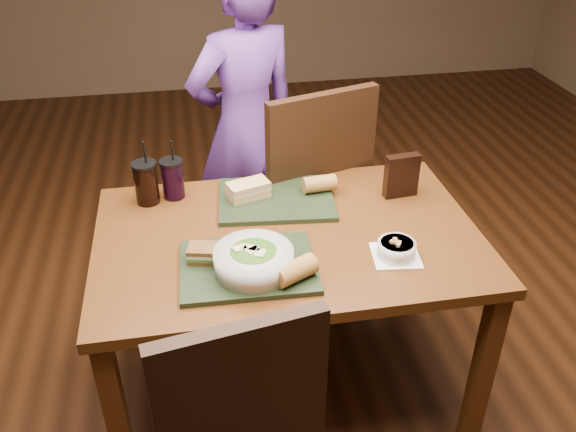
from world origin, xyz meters
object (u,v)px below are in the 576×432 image
at_px(dining_table, 288,255).
at_px(sandwich_near, 205,253).
at_px(salad_bowl, 254,259).
at_px(cup_berry, 173,179).
at_px(baguette_far, 319,184).
at_px(chip_bag, 401,176).
at_px(tray_near, 248,267).
at_px(sandwich_far, 248,190).
at_px(chair_far, 314,191).
at_px(soup_bowl, 396,249).
at_px(diner, 245,128).
at_px(baguette_near, 296,270).
at_px(tray_far, 276,199).
at_px(cup_cola, 146,183).

xyz_separation_m(dining_table, sandwich_near, (-0.29, -0.13, 0.13)).
bearing_deg(salad_bowl, cup_berry, 113.67).
relative_size(baguette_far, chip_bag, 0.74).
xyz_separation_m(tray_near, sandwich_far, (0.05, 0.41, 0.04)).
bearing_deg(chair_far, chip_bag, -53.60).
relative_size(chair_far, sandwich_near, 9.09).
bearing_deg(soup_bowl, chip_bag, 69.30).
xyz_separation_m(chair_far, cup_berry, (-0.58, -0.20, 0.22)).
relative_size(dining_table, soup_bowl, 7.79).
xyz_separation_m(diner, sandwich_near, (-0.25, -1.01, 0.03)).
bearing_deg(chip_bag, baguette_near, -142.52).
relative_size(tray_near, sandwich_far, 2.52).
distance_m(tray_far, sandwich_near, 0.45).
height_order(dining_table, sandwich_near, sandwich_near).
bearing_deg(diner, baguette_far, 85.54).
bearing_deg(sandwich_far, tray_near, -97.40).
relative_size(salad_bowl, sandwich_near, 2.04).
distance_m(salad_bowl, baguette_near, 0.14).
bearing_deg(baguette_far, diner, 107.30).
bearing_deg(sandwich_near, tray_far, 50.86).
bearing_deg(sandwich_far, diner, 84.24).
bearing_deg(diner, dining_table, 70.81).
relative_size(tray_near, cup_berry, 1.80).
xyz_separation_m(dining_table, chair_far, (0.21, 0.52, -0.06)).
bearing_deg(baguette_near, tray_near, 143.56).
distance_m(tray_near, cup_berry, 0.55).
height_order(salad_bowl, cup_berry, cup_berry).
bearing_deg(soup_bowl, tray_near, 178.35).
bearing_deg(dining_table, cup_berry, 139.42).
bearing_deg(cup_cola, baguette_far, -5.65).
relative_size(tray_far, baguette_near, 3.20).
height_order(cup_berry, chip_bag, cup_berry).
bearing_deg(baguette_far, baguette_near, -110.28).
bearing_deg(diner, soup_bowl, 86.71).
bearing_deg(sandwich_near, tray_near, -21.19).
distance_m(dining_table, baguette_near, 0.31).
bearing_deg(chair_far, baguette_near, -106.48).
distance_m(tray_far, sandwich_far, 0.11).
height_order(baguette_near, baguette_far, baguette_near).
height_order(cup_cola, chip_bag, cup_cola).
bearing_deg(sandwich_near, diner, 76.31).
bearing_deg(cup_berry, dining_table, -40.58).
height_order(dining_table, baguette_near, baguette_near).
distance_m(diner, sandwich_near, 1.04).
height_order(chair_far, sandwich_far, chair_far).
height_order(chair_far, baguette_near, chair_far).
distance_m(dining_table, salad_bowl, 0.29).
distance_m(tray_near, sandwich_near, 0.14).
xyz_separation_m(salad_bowl, sandwich_near, (-0.14, 0.08, -0.02)).
bearing_deg(tray_near, sandwich_far, 82.60).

